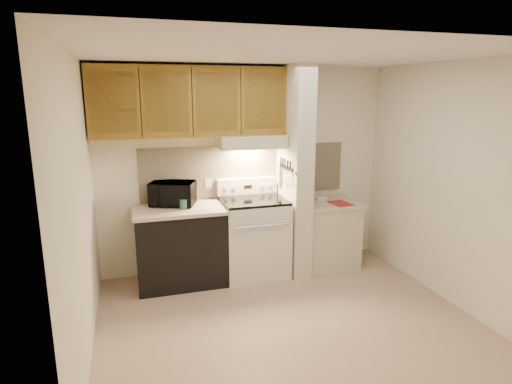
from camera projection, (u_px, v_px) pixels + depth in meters
name	position (u px, v px, depth m)	size (l,w,h in m)	color
floor	(287.00, 320.00, 4.21)	(3.60, 3.60, 0.00)	tan
ceiling	(292.00, 54.00, 3.65)	(3.60, 3.60, 0.00)	white
wall_back	(246.00, 169.00, 5.33)	(3.60, 0.02, 2.50)	#F1E8CD
wall_left	(79.00, 212.00, 3.42)	(0.02, 3.00, 2.50)	#F1E8CD
wall_right	(451.00, 185.00, 4.43)	(0.02, 3.00, 2.50)	#F1E8CD
backsplash	(246.00, 171.00, 5.32)	(2.60, 0.02, 0.63)	beige
range_body	(254.00, 238.00, 5.18)	(0.76, 0.65, 0.92)	silver
oven_window	(261.00, 244.00, 4.88)	(0.50, 0.01, 0.30)	black
oven_handle	(263.00, 226.00, 4.79)	(0.02, 0.02, 0.65)	silver
cooktop	(254.00, 200.00, 5.08)	(0.74, 0.64, 0.03)	black
range_backguard	(247.00, 186.00, 5.32)	(0.76, 0.08, 0.20)	silver
range_display	(248.00, 187.00, 5.28)	(0.10, 0.01, 0.04)	black
range_knob_left_outer	(226.00, 188.00, 5.20)	(0.05, 0.05, 0.02)	silver
range_knob_left_inner	(234.00, 188.00, 5.22)	(0.05, 0.05, 0.02)	silver
range_knob_right_inner	(262.00, 186.00, 5.33)	(0.05, 0.05, 0.02)	silver
range_knob_right_outer	(270.00, 185.00, 5.35)	(0.05, 0.05, 0.02)	silver
dishwasher_front	(181.00, 247.00, 4.95)	(1.00, 0.63, 0.87)	black
left_countertop	(179.00, 209.00, 4.85)	(1.04, 0.67, 0.04)	beige
spoon_rest	(161.00, 205.00, 4.95)	(0.20, 0.06, 0.01)	black
teal_jar	(184.00, 204.00, 4.81)	(0.10, 0.10, 0.11)	#2A5D53
outlet	(208.00, 184.00, 5.20)	(0.08, 0.01, 0.12)	beige
microwave	(173.00, 194.00, 4.93)	(0.50, 0.34, 0.27)	black
partition_pillar	(294.00, 172.00, 5.14)	(0.22, 0.70, 2.50)	beige
pillar_trim	(285.00, 168.00, 5.10)	(0.01, 0.70, 0.04)	olive
knife_strip	(286.00, 168.00, 5.05)	(0.02, 0.42, 0.04)	black
knife_blade_a	(290.00, 178.00, 4.91)	(0.01, 0.04, 0.16)	silver
knife_handle_a	(290.00, 165.00, 4.89)	(0.02, 0.02, 0.10)	black
knife_blade_b	(287.00, 178.00, 5.00)	(0.01, 0.04, 0.18)	silver
knife_handle_b	(288.00, 164.00, 4.96)	(0.02, 0.02, 0.10)	black
knife_blade_c	(285.00, 178.00, 5.07)	(0.01, 0.04, 0.20)	silver
knife_handle_c	(285.00, 163.00, 5.05)	(0.02, 0.02, 0.10)	black
knife_blade_d	(283.00, 175.00, 5.14)	(0.01, 0.04, 0.16)	silver
knife_handle_d	(283.00, 162.00, 5.11)	(0.02, 0.02, 0.10)	black
knife_blade_e	(281.00, 174.00, 5.22)	(0.01, 0.04, 0.18)	silver
knife_handle_e	(281.00, 161.00, 5.18)	(0.02, 0.02, 0.10)	black
oven_mitt	(279.00, 174.00, 5.28)	(0.03, 0.11, 0.26)	gray
right_cab_base	(326.00, 235.00, 5.47)	(0.70, 0.60, 0.81)	beige
right_countertop	(328.00, 203.00, 5.37)	(0.74, 0.64, 0.04)	beige
red_folder	(341.00, 203.00, 5.25)	(0.21, 0.29, 0.01)	#A82526
white_box	(320.00, 198.00, 5.45)	(0.15, 0.10, 0.04)	white
range_hood	(251.00, 141.00, 5.04)	(0.78, 0.44, 0.15)	beige
hood_lip	(256.00, 147.00, 4.85)	(0.78, 0.04, 0.06)	beige
upper_cabinets	(190.00, 102.00, 4.78)	(2.18, 0.33, 0.77)	olive
cab_door_a	(113.00, 102.00, 4.40)	(0.46, 0.01, 0.63)	olive
cab_gap_a	(140.00, 102.00, 4.48)	(0.01, 0.01, 0.73)	black
cab_door_b	(167.00, 102.00, 4.56)	(0.46, 0.01, 0.63)	olive
cab_gap_b	(192.00, 102.00, 4.63)	(0.01, 0.01, 0.73)	black
cab_door_c	(217.00, 102.00, 4.71)	(0.46, 0.01, 0.63)	olive
cab_gap_c	(241.00, 102.00, 4.78)	(0.01, 0.01, 0.73)	black
cab_door_d	(264.00, 101.00, 4.86)	(0.46, 0.01, 0.63)	olive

